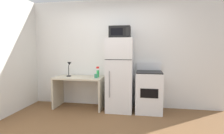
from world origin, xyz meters
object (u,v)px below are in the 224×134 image
coffee_mug (96,76)px  spray_bottle (98,73)px  refrigerator (120,75)px  microwave (120,32)px  desk_lamp (69,67)px  desk (79,86)px  oven_range (149,91)px

coffee_mug → spray_bottle: bearing=89.5°
refrigerator → microwave: microwave is taller
desk_lamp → refrigerator: 1.26m
coffee_mug → refrigerator: size_ratio=0.06×
desk_lamp → microwave: bearing=-2.9°
desk → refrigerator: (0.99, -0.02, 0.31)m
coffee_mug → microwave: bearing=4.3°
oven_range → coffee_mug: bearing=-176.6°
refrigerator → oven_range: (0.66, 0.01, -0.36)m
desk_lamp → oven_range: bearing=-0.9°
refrigerator → microwave: bearing=-89.7°
spray_bottle → oven_range: (1.21, -0.09, -0.38)m
coffee_mug → microwave: (0.55, 0.04, 0.99)m
oven_range → desk_lamp: bearing=179.1°
spray_bottle → desk_lamp: bearing=-175.4°
desk_lamp → refrigerator: refrigerator is taller
coffee_mug → spray_bottle: (0.00, 0.16, 0.05)m
refrigerator → coffee_mug: bearing=-173.5°
desk_lamp → coffee_mug: (0.70, -0.10, -0.19)m
desk → oven_range: (1.65, -0.01, -0.06)m
coffee_mug → refrigerator: refrigerator is taller
spray_bottle → refrigerator: 0.56m
spray_bottle → microwave: size_ratio=0.54×
desk → coffee_mug: bearing=-10.3°
spray_bottle → oven_range: bearing=-4.1°
microwave → coffee_mug: bearing=-175.7°
desk_lamp → microwave: (1.25, -0.06, 0.80)m
desk_lamp → refrigerator: bearing=-1.9°
desk → coffee_mug: coffee_mug is taller
oven_range → desk: bearing=179.7°
desk → oven_range: size_ratio=1.06×
desk → desk_lamp: size_ratio=3.29×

